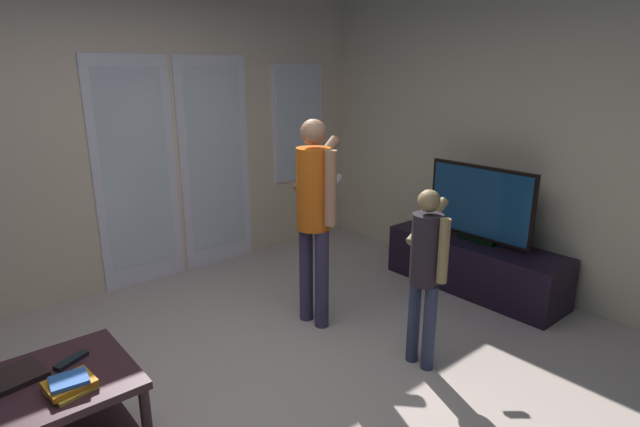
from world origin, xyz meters
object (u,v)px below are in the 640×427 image
Objects in this scene: person_child at (426,263)px; book_stack at (70,384)px; flat_screen_tv at (480,204)px; coffee_table at (18,418)px; laptop_closed at (1,382)px; person_adult at (315,206)px; tv_stand at (474,266)px; tv_remote_black at (71,360)px.

book_stack is at bearing 168.44° from person_child.
coffee_table is at bearing 178.15° from flat_screen_tv.
flat_screen_tv is 3.52m from laptop_closed.
tv_stand is at bearing -17.37° from person_adult.
tv_stand is 4.39× the size of laptop_closed.
person_adult is at bearing 9.39° from coffee_table.
book_stack is at bearing -55.95° from laptop_closed.
person_child is 6.99× the size of tv_remote_black.
tv_remote_black is at bearing 176.38° from tv_stand.
book_stack is at bearing -179.46° from tv_stand.
book_stack is (-3.28, -0.03, 0.31)m from tv_stand.
laptop_closed is at bearing 176.46° from tv_stand.
person_child is at bearing -25.37° from laptop_closed.
person_child reaches higher than tv_stand.
person_adult reaches higher than flat_screen_tv.
person_child is at bearing -14.18° from coffee_table.
flat_screen_tv is 5.69× the size of tv_remote_black.
tv_remote_black is (-1.77, -0.25, -0.42)m from person_adult.
tv_remote_black is (0.30, -0.01, -0.00)m from laptop_closed.
coffee_table is 1.05× the size of flat_screen_tv.
tv_remote_black is at bearing 18.15° from coffee_table.
laptop_closed is (-3.51, 0.21, -0.27)m from flat_screen_tv.
laptop_closed is (-0.03, 0.10, 0.15)m from coffee_table.
book_stack is at bearing -130.72° from tv_remote_black.
tv_stand is 3.53m from laptop_closed.
person_child is at bearing -161.08° from tv_stand.
person_adult is at bearing 14.76° from book_stack.
flat_screen_tv is 4.62× the size of book_stack.
flat_screen_tv reaches higher than tv_remote_black.
flat_screen_tv is 3.23m from tv_remote_black.
flat_screen_tv reaches higher than book_stack.
person_adult is 1.31× the size of person_child.
laptop_closed is at bearing 163.59° from person_child.
person_adult is at bearing 162.74° from flat_screen_tv.
tv_remote_black is at bearing -11.59° from laptop_closed.
coffee_table is at bearing 165.82° from person_child.
tv_stand is 1.61× the size of flat_screen_tv.
flat_screen_tv is (-0.00, 0.00, 0.56)m from tv_stand.
tv_remote_black is (-1.93, 0.64, -0.21)m from person_child.
coffee_table is at bearing -82.10° from laptop_closed.
person_child reaches higher than tv_remote_black.
tv_remote_black is (-3.21, 0.20, -0.27)m from flat_screen_tv.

